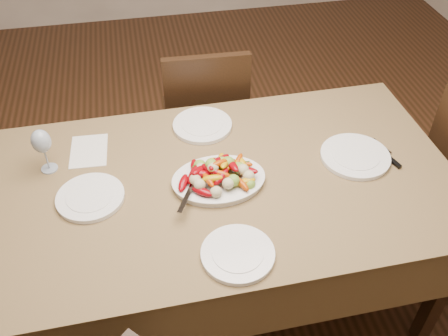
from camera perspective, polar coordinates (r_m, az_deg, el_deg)
floor at (r=2.63m, az=2.37°, el=-11.15°), size 6.00×6.00×0.00m
dining_table at (r=2.23m, az=0.00°, el=-8.42°), size 1.86×1.07×0.76m
chair_far at (r=2.76m, az=-2.34°, el=5.96°), size 0.43×0.43×0.95m
serving_platter at (r=1.93m, az=-0.61°, el=-1.51°), size 0.35×0.27×0.02m
roasted_vegetables at (r=1.89m, az=-0.63°, el=-0.26°), size 0.29×0.20×0.09m
serving_spoon at (r=1.87m, az=-2.34°, el=-1.75°), size 0.28×0.17×0.03m
plate_left at (r=1.94m, az=-15.02°, el=-3.27°), size 0.26×0.26×0.02m
plate_right at (r=2.12m, az=14.76°, el=1.30°), size 0.28×0.28×0.02m
plate_far at (r=2.21m, az=-2.49°, el=4.89°), size 0.26×0.26×0.02m
plate_near at (r=1.70m, az=1.58°, el=-9.80°), size 0.25×0.25×0.02m
wine_glass at (r=2.06m, az=-19.92°, el=2.00°), size 0.08×0.08×0.20m
menu_card at (r=2.16m, az=-15.19°, el=1.91°), size 0.16×0.22×0.00m
table_knife at (r=2.17m, az=18.16°, el=1.46°), size 0.08×0.20×0.01m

